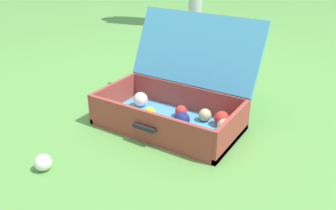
% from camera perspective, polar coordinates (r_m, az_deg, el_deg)
% --- Properties ---
extents(ground_plane, '(16.00, 16.00, 0.00)m').
position_cam_1_polar(ground_plane, '(1.68, -0.61, -3.21)').
color(ground_plane, '#569342').
extents(open_suitcase, '(0.65, 0.54, 0.47)m').
position_cam_1_polar(open_suitcase, '(1.66, 1.39, 0.69)').
color(open_suitcase, '#4799C6').
rests_on(open_suitcase, ground).
extents(stray_ball_on_grass, '(0.07, 0.07, 0.07)m').
position_cam_1_polar(stray_ball_on_grass, '(1.44, -19.38, -8.68)').
color(stray_ball_on_grass, white).
rests_on(stray_ball_on_grass, ground).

